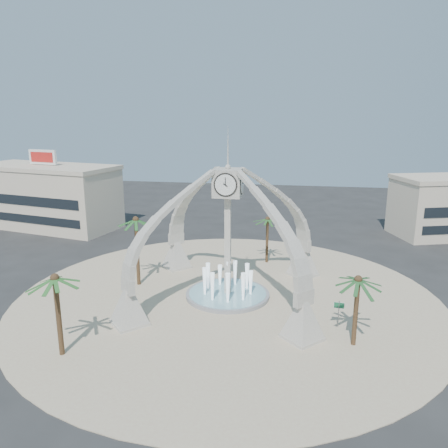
% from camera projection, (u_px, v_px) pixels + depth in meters
% --- Properties ---
extents(ground, '(140.00, 140.00, 0.00)m').
position_uv_depth(ground, '(228.00, 297.00, 41.92)').
color(ground, '#282828').
rests_on(ground, ground).
extents(plaza, '(40.00, 40.00, 0.06)m').
position_uv_depth(plaza, '(228.00, 296.00, 41.91)').
color(plaza, beige).
rests_on(plaza, ground).
extents(clock_tower, '(17.94, 17.94, 16.30)m').
position_uv_depth(clock_tower, '(228.00, 232.00, 40.34)').
color(clock_tower, beige).
rests_on(clock_tower, ground).
extents(fountain, '(8.00, 8.00, 3.62)m').
position_uv_depth(fountain, '(228.00, 294.00, 41.85)').
color(fountain, '#9A9A9D').
rests_on(fountain, ground).
extents(building_nw, '(23.75, 13.73, 11.90)m').
position_uv_depth(building_nw, '(47.00, 196.00, 67.16)').
color(building_nw, beige).
rests_on(building_nw, ground).
extents(palm_east, '(4.87, 4.87, 6.01)m').
position_uv_depth(palm_east, '(358.00, 280.00, 31.86)').
color(palm_east, brown).
rests_on(palm_east, ground).
extents(palm_west, '(5.14, 5.14, 7.65)m').
position_uv_depth(palm_west, '(136.00, 221.00, 43.23)').
color(palm_west, brown).
rests_on(palm_west, ground).
extents(palm_north, '(4.42, 4.42, 5.94)m').
position_uv_depth(palm_north, '(268.00, 220.00, 50.36)').
color(palm_north, brown).
rests_on(palm_north, ground).
extents(palm_south, '(4.47, 4.47, 6.70)m').
position_uv_depth(palm_south, '(55.00, 279.00, 30.36)').
color(palm_south, brown).
rests_on(palm_south, ground).
extents(street_sign, '(0.87, 0.12, 2.36)m').
position_uv_depth(street_sign, '(339.00, 309.00, 35.43)').
color(street_sign, slate).
rests_on(street_sign, ground).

